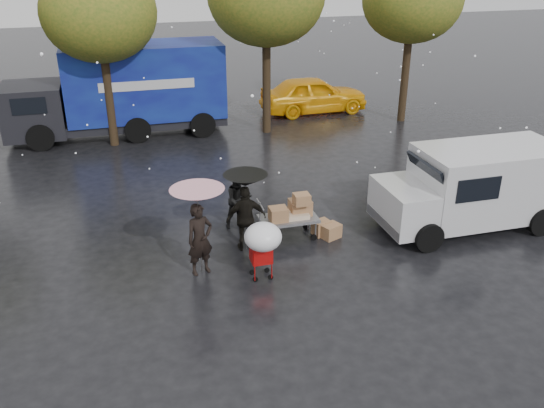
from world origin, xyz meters
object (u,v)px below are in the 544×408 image
object	(u,v)px
white_van	(475,186)
blue_truck	(124,91)
person_pink	(200,239)
person_black	(246,218)
yellow_taxi	(314,94)
shopping_cart	(263,240)
vendor_cart	(292,212)

from	to	relation	value
white_van	blue_truck	world-z (taller)	blue_truck
person_pink	person_black	bearing A→B (deg)	14.50
white_van	yellow_taxi	xyz separation A→B (m)	(-0.35, 11.84, -0.35)
white_van	yellow_taxi	bearing A→B (deg)	91.70
shopping_cart	blue_truck	xyz separation A→B (m)	(-2.43, 11.99, 0.69)
white_van	person_black	bearing A→B (deg)	176.67
blue_truck	yellow_taxi	distance (m)	8.33
person_black	shopping_cart	size ratio (longest dim) A/B	1.16
person_pink	blue_truck	distance (m)	11.34
yellow_taxi	blue_truck	bearing A→B (deg)	95.60
vendor_cart	shopping_cart	bearing A→B (deg)	-124.22
vendor_cart	yellow_taxi	bearing A→B (deg)	67.95
blue_truck	person_pink	bearing A→B (deg)	-84.25
shopping_cart	white_van	distance (m)	6.25
vendor_cart	blue_truck	size ratio (longest dim) A/B	0.18
person_black	blue_truck	world-z (taller)	blue_truck
person_black	white_van	size ratio (longest dim) A/B	0.35
shopping_cart	yellow_taxi	size ratio (longest dim) A/B	0.31
white_van	blue_truck	distance (m)	13.79
white_van	vendor_cart	bearing A→B (deg)	172.53
yellow_taxi	person_black	bearing A→B (deg)	151.52
person_pink	white_van	distance (m)	7.45
person_black	shopping_cart	xyz separation A→B (m)	(0.01, -1.56, 0.21)
person_pink	person_black	xyz separation A→B (m)	(1.28, 0.82, -0.02)
person_black	white_van	bearing A→B (deg)	178.08
vendor_cart	blue_truck	xyz separation A→B (m)	(-3.68, 10.15, 1.03)
person_black	vendor_cart	size ratio (longest dim) A/B	1.12
vendor_cart	yellow_taxi	distance (m)	12.08
person_pink	vendor_cart	world-z (taller)	person_pink
person_pink	blue_truck	bearing A→B (deg)	77.64
person_pink	shopping_cart	distance (m)	1.50
white_van	blue_truck	bearing A→B (deg)	128.44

